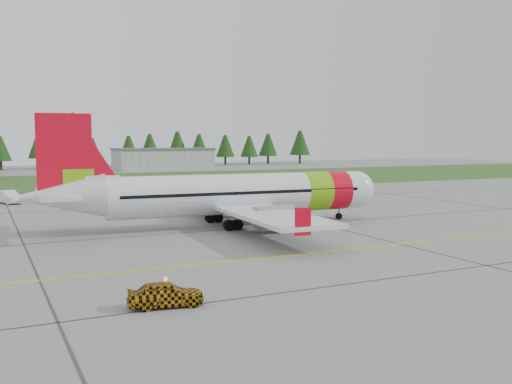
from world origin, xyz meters
TOP-DOWN VIEW (x-y plane):
  - ground at (0.00, 0.00)m, footprint 320.00×320.00m
  - aircraft at (2.60, 21.76)m, footprint 32.27×29.74m
  - follow_me_car at (-10.23, 0.29)m, footprint 1.41×1.59m
  - service_van at (-14.70, 50.21)m, footprint 2.17×2.12m
  - grass_strip at (0.00, 82.00)m, footprint 320.00×50.00m
  - taxi_guideline at (0.00, 8.00)m, footprint 120.00×0.25m
  - hangar_east at (25.00, 118.00)m, footprint 24.00×12.00m
  - treeline at (0.00, 138.00)m, footprint 160.00×8.00m

SIDE VIEW (x-z plane):
  - ground at x=0.00m, z-range 0.00..0.00m
  - taxi_guideline at x=0.00m, z-range 0.00..0.02m
  - grass_strip at x=0.00m, z-range 0.00..0.03m
  - follow_me_car at x=-10.23m, z-range 0.00..3.51m
  - service_van at x=-14.70m, z-range 0.00..4.82m
  - hangar_east at x=25.00m, z-range 0.00..5.20m
  - aircraft at x=2.60m, z-range -2.07..7.70m
  - treeline at x=0.00m, z-range 0.00..10.00m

